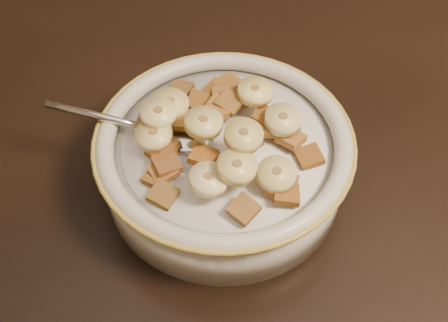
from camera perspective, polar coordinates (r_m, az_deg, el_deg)
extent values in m
cube|color=black|center=(1.28, 12.19, 15.55)|extent=(0.48, 0.48, 0.88)
cylinder|color=beige|center=(0.50, 0.00, -0.33)|extent=(0.21, 0.21, 0.05)
cylinder|color=silver|center=(0.48, 0.00, 1.57)|extent=(0.18, 0.18, 0.00)
ellipsoid|color=#B6B8C0|center=(0.48, -3.99, 2.45)|extent=(0.06, 0.05, 0.01)
cube|color=brown|center=(0.48, -6.64, 2.99)|extent=(0.02, 0.02, 0.01)
cube|color=#673410|center=(0.46, -6.45, 0.92)|extent=(0.03, 0.03, 0.01)
cube|color=brown|center=(0.50, -0.06, 6.51)|extent=(0.02, 0.02, 0.01)
cube|color=brown|center=(0.45, -5.83, -0.35)|extent=(0.02, 0.02, 0.01)
cube|color=#9B642D|center=(0.43, 2.01, -4.90)|extent=(0.03, 0.03, 0.01)
cube|color=brown|center=(0.44, -6.22, -3.43)|extent=(0.03, 0.03, 0.01)
cube|color=brown|center=(0.52, -4.42, 7.25)|extent=(0.03, 0.03, 0.01)
cube|color=brown|center=(0.45, 2.28, 1.93)|extent=(0.03, 0.03, 0.01)
cube|color=brown|center=(0.48, 6.63, 2.67)|extent=(0.02, 0.02, 0.01)
cube|color=olive|center=(0.48, 5.16, 3.34)|extent=(0.03, 0.03, 0.01)
cube|color=#613411|center=(0.50, 1.81, 6.48)|extent=(0.02, 0.02, 0.01)
cube|color=brown|center=(0.49, 0.58, 5.96)|extent=(0.03, 0.03, 0.01)
cube|color=brown|center=(0.52, -0.76, 7.12)|extent=(0.03, 0.03, 0.01)
cube|color=brown|center=(0.47, 6.81, 2.30)|extent=(0.03, 0.03, 0.01)
cube|color=brown|center=(0.49, -7.60, 4.07)|extent=(0.03, 0.03, 0.01)
cube|color=#8F5D27|center=(0.49, -0.53, 5.53)|extent=(0.03, 0.03, 0.01)
cube|color=brown|center=(0.50, -2.53, 6.06)|extent=(0.03, 0.03, 0.01)
cube|color=#966031|center=(0.48, -0.61, 5.15)|extent=(0.03, 0.03, 0.01)
cube|color=#955C2C|center=(0.45, -6.20, -1.01)|extent=(0.03, 0.03, 0.01)
cube|color=brown|center=(0.45, -2.11, 0.46)|extent=(0.03, 0.03, 0.01)
cube|color=brown|center=(0.52, 0.21, 7.76)|extent=(0.03, 0.03, 0.01)
cube|color=brown|center=(0.44, 6.35, -3.33)|extent=(0.02, 0.02, 0.01)
cube|color=brown|center=(0.48, 4.28, 4.49)|extent=(0.03, 0.03, 0.01)
cube|color=brown|center=(0.48, -4.76, 4.08)|extent=(0.02, 0.03, 0.01)
cube|color=brown|center=(0.44, 5.72, -2.86)|extent=(0.03, 0.03, 0.01)
cube|color=brown|center=(0.45, -6.75, -1.66)|extent=(0.03, 0.03, 0.01)
cube|color=#8E4A17|center=(0.52, 0.85, 7.51)|extent=(0.03, 0.03, 0.01)
cube|color=brown|center=(0.45, 6.06, -2.14)|extent=(0.03, 0.03, 0.01)
cube|color=brown|center=(0.47, 8.67, 0.45)|extent=(0.02, 0.02, 0.01)
cube|color=#9D6123|center=(0.48, -3.89, 4.06)|extent=(0.03, 0.03, 0.01)
cube|color=brown|center=(0.47, -5.99, 1.64)|extent=(0.03, 0.03, 0.01)
cylinder|color=#F8D67A|center=(0.44, 5.37, -1.37)|extent=(0.04, 0.04, 0.01)
cylinder|color=#F3DA79|center=(0.49, 3.17, 7.04)|extent=(0.04, 0.04, 0.01)
cylinder|color=#D6C776|center=(0.43, 1.33, -0.64)|extent=(0.04, 0.04, 0.01)
cylinder|color=beige|center=(0.43, -1.55, -1.91)|extent=(0.04, 0.04, 0.01)
cylinder|color=#CFC063|center=(0.48, -5.44, 5.74)|extent=(0.03, 0.03, 0.02)
cylinder|color=#E3C776|center=(0.44, 1.99, 2.60)|extent=(0.04, 0.04, 0.01)
cylinder|color=beige|center=(0.47, 5.99, 4.19)|extent=(0.03, 0.03, 0.01)
cylinder|color=tan|center=(0.45, -2.10, 3.90)|extent=(0.04, 0.04, 0.01)
cylinder|color=#FFED9A|center=(0.47, -6.66, 4.78)|extent=(0.03, 0.03, 0.01)
cylinder|color=#DFC784|center=(0.47, -7.13, 2.61)|extent=(0.04, 0.04, 0.01)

